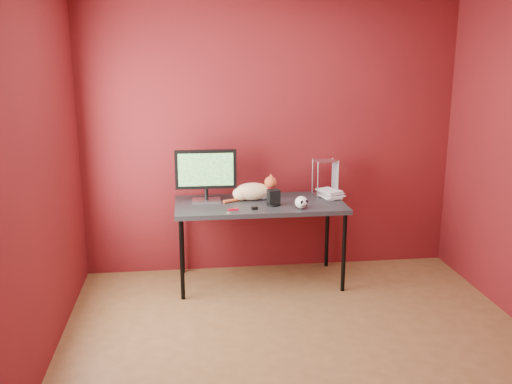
{
  "coord_description": "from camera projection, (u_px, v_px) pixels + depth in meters",
  "views": [
    {
      "loc": [
        -0.79,
        -3.48,
        2.07
      ],
      "look_at": [
        -0.21,
        1.15,
        0.9
      ],
      "focal_mm": 40.0,
      "sensor_mm": 36.0,
      "label": 1
    }
  ],
  "objects": [
    {
      "name": "room",
      "position": [
        312.0,
        152.0,
        3.6
      ],
      "size": [
        3.52,
        3.52,
        2.61
      ],
      "color": "brown",
      "rests_on": "ground"
    },
    {
      "name": "skull_mug",
      "position": [
        301.0,
        202.0,
        4.87
      ],
      "size": [
        0.11,
        0.12,
        0.11
      ],
      "rotation": [
        0.0,
        0.0,
        0.35
      ],
      "color": "silver",
      "rests_on": "desk"
    },
    {
      "name": "monitor",
      "position": [
        206.0,
        173.0,
        5.04
      ],
      "size": [
        0.54,
        0.18,
        0.47
      ],
      "rotation": [
        0.0,
        0.0,
        -0.01
      ],
      "color": "#BABABF",
      "rests_on": "desk"
    },
    {
      "name": "desk",
      "position": [
        260.0,
        208.0,
        5.08
      ],
      "size": [
        1.5,
        0.7,
        0.75
      ],
      "color": "black",
      "rests_on": "ground"
    },
    {
      "name": "book_stack",
      "position": [
        325.0,
        153.0,
        5.12
      ],
      "size": [
        0.23,
        0.26,
        0.84
      ],
      "rotation": [
        0.0,
        0.0,
        0.37
      ],
      "color": "beige",
      "rests_on": "desk"
    },
    {
      "name": "speaker",
      "position": [
        274.0,
        198.0,
        4.97
      ],
      "size": [
        0.12,
        0.12,
        0.14
      ],
      "rotation": [
        0.0,
        0.0,
        0.17
      ],
      "color": "black",
      "rests_on": "desk"
    },
    {
      "name": "cat",
      "position": [
        253.0,
        191.0,
        5.14
      ],
      "size": [
        0.49,
        0.2,
        0.23
      ],
      "rotation": [
        0.0,
        0.0,
        0.04
      ],
      "color": "orange",
      "rests_on": "desk"
    },
    {
      "name": "wire_rack",
      "position": [
        325.0,
        178.0,
        5.28
      ],
      "size": [
        0.21,
        0.18,
        0.34
      ],
      "rotation": [
        0.0,
        0.0,
        0.09
      ],
      "color": "#BABABF",
      "rests_on": "desk"
    },
    {
      "name": "black_gadget",
      "position": [
        255.0,
        208.0,
        4.85
      ],
      "size": [
        0.06,
        0.04,
        0.02
      ],
      "primitive_type": "cube",
      "rotation": [
        0.0,
        0.0,
        0.31
      ],
      "color": "black",
      "rests_on": "desk"
    },
    {
      "name": "washer",
      "position": [
        229.0,
        213.0,
        4.75
      ],
      "size": [
        0.04,
        0.04,
        0.0
      ],
      "primitive_type": "cylinder",
      "color": "#BABABF",
      "rests_on": "desk"
    },
    {
      "name": "pocket_knife",
      "position": [
        233.0,
        210.0,
        4.82
      ],
      "size": [
        0.09,
        0.04,
        0.02
      ],
      "primitive_type": "cube",
      "rotation": [
        0.0,
        0.0,
        0.18
      ],
      "color": "#A30C1F",
      "rests_on": "desk"
    }
  ]
}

